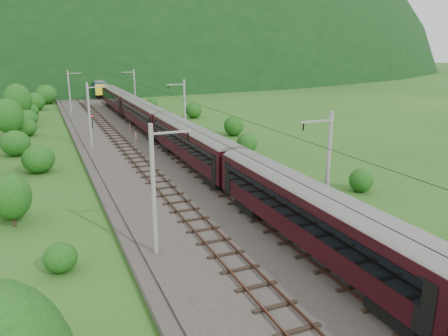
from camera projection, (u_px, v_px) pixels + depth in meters
name	position (u px, v px, depth m)	size (l,w,h in m)	color
ground	(247.00, 240.00, 29.17)	(600.00, 600.00, 0.00)	#235019
railbed	(197.00, 193.00, 37.99)	(14.00, 220.00, 0.30)	#38332D
track_left	(170.00, 195.00, 37.02)	(2.40, 220.00, 0.27)	brown
track_right	(222.00, 188.00, 38.84)	(2.40, 220.00, 0.27)	brown
catenary_left	(90.00, 114.00, 54.01)	(2.54, 192.28, 8.00)	gray
catenary_right	(184.00, 108.00, 58.64)	(2.54, 192.28, 8.00)	gray
overhead_wires	(195.00, 114.00, 36.13)	(4.83, 198.00, 0.03)	black
mountain_main	(56.00, 69.00, 259.63)	(504.00, 360.00, 244.00)	black
train	(164.00, 122.00, 54.70)	(2.89, 137.91, 5.01)	black
hazard_post_near	(136.00, 138.00, 56.82)	(0.15, 0.15, 1.41)	red
hazard_post_far	(130.00, 127.00, 64.57)	(0.15, 0.15, 1.37)	red
signal	(92.00, 121.00, 67.46)	(0.22, 0.22, 1.99)	black
vegetation_left	(22.00, 163.00, 38.27)	(12.47, 146.17, 6.54)	#164713
vegetation_right	(305.00, 163.00, 43.51)	(6.51, 107.06, 3.14)	#164713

